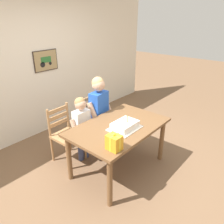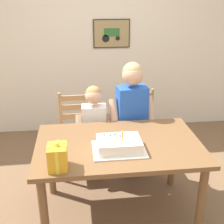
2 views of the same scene
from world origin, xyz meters
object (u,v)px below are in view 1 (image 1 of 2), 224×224
chair_right (96,119)px  child_older (99,107)px  child_younger (82,123)px  dining_table (119,132)px  chair_left (66,134)px  birthday_cake (125,125)px  gift_box_red_large (114,142)px

chair_right → child_older: bearing=-121.9°
chair_right → child_younger: size_ratio=0.84×
child_younger → chair_right: bearing=20.9°
dining_table → child_older: size_ratio=1.09×
dining_table → child_older: child_older is taller
chair_left → chair_right: bearing=-0.0°
chair_right → child_younger: 0.60m
chair_right → dining_table: bearing=-113.5°
chair_right → child_older: size_ratio=0.69×
dining_table → chair_left: (-0.35, 0.81, -0.19)m
child_younger → birthday_cake: bearing=-77.4°
child_older → child_younger: bearing=179.9°
gift_box_red_large → chair_right: bearing=53.1°
child_older → chair_left: bearing=160.8°
gift_box_red_large → child_older: child_older is taller
chair_left → birthday_cake: bearing=-70.0°
chair_right → child_older: child_older is taller
child_older → child_younger: child_older is taller
gift_box_red_large → chair_left: size_ratio=0.24×
child_older → chair_right: bearing=58.1°
gift_box_red_large → chair_right: size_ratio=0.24×
dining_table → child_older: (0.23, 0.61, 0.15)m
child_younger → gift_box_red_large: bearing=-109.3°
dining_table → chair_right: (0.35, 0.81, -0.19)m
dining_table → child_younger: size_ratio=1.32×
chair_left → gift_box_red_large: bearing=-97.7°
gift_box_red_large → child_younger: child_younger is taller
chair_right → child_younger: child_younger is taller
dining_table → child_younger: bearing=106.2°
chair_left → chair_right: 0.70m
gift_box_red_large → chair_right: gift_box_red_large is taller
gift_box_red_large → child_younger: size_ratio=0.20×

